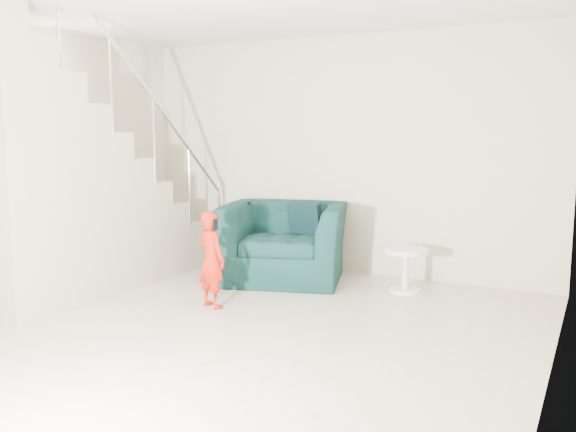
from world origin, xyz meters
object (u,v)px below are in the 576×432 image
at_px(armchair, 285,242).
at_px(toddler, 211,259).
at_px(side_table, 405,263).
at_px(staircase, 67,200).

distance_m(armchair, toddler, 1.27).
relative_size(toddler, side_table, 2.01).
bearing_deg(toddler, armchair, -76.09).
height_order(side_table, staircase, staircase).
height_order(toddler, staircase, staircase).
xyz_separation_m(armchair, toddler, (-0.10, -1.27, 0.04)).
relative_size(toddler, staircase, 0.25).
bearing_deg(armchair, toddler, -112.15).
xyz_separation_m(armchair, staircase, (-1.65, -1.52, 0.53)).
bearing_deg(armchair, side_table, -13.53).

